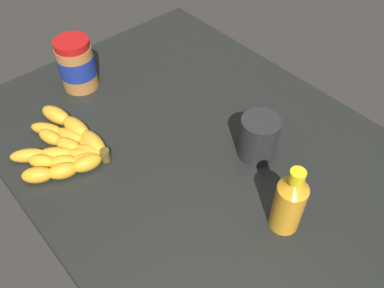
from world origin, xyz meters
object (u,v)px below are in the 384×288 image
(peanut_butter_jar, at_px, (77,64))
(coffee_mug, at_px, (259,136))
(banana_bunch, at_px, (67,147))
(honey_bottle, at_px, (289,202))

(peanut_butter_jar, height_order, coffee_mug, peanut_butter_jar)
(banana_bunch, relative_size, peanut_butter_jar, 1.81)
(honey_bottle, bearing_deg, peanut_butter_jar, 6.68)
(peanut_butter_jar, bearing_deg, honey_bottle, -173.32)
(peanut_butter_jar, distance_m, coffee_mug, 0.48)
(banana_bunch, height_order, honey_bottle, honey_bottle)
(peanut_butter_jar, bearing_deg, banana_bunch, 142.38)
(banana_bunch, distance_m, coffee_mug, 0.40)
(coffee_mug, bearing_deg, peanut_butter_jar, 20.12)
(peanut_butter_jar, xyz_separation_m, coffee_mug, (-0.45, -0.16, -0.02))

